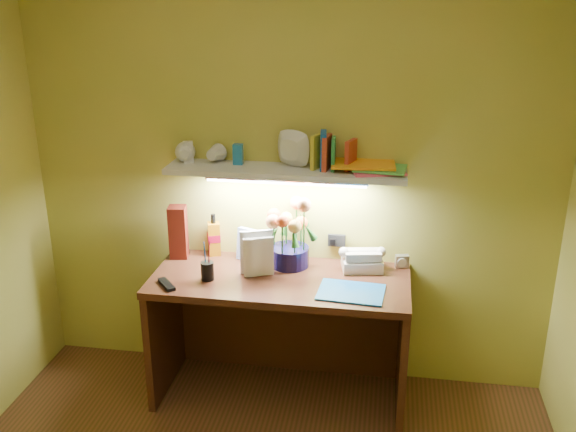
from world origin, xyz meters
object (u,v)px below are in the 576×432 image
object	(u,v)px
telephone	(362,258)
desk_clock	(402,261)
whisky_bottle	(214,235)
flower_bouquet	(290,234)
desk	(280,338)

from	to	relation	value
telephone	desk_clock	xyz separation A→B (m)	(0.22, 0.06, -0.03)
desk_clock	whisky_bottle	world-z (taller)	whisky_bottle
flower_bouquet	desk_clock	xyz separation A→B (m)	(0.63, 0.07, -0.16)
desk	desk_clock	xyz separation A→B (m)	(0.65, 0.24, 0.41)
desk	desk_clock	distance (m)	0.81
desk	whisky_bottle	world-z (taller)	whisky_bottle
desk	flower_bouquet	distance (m)	0.59
desk_clock	desk	bearing A→B (deg)	-172.21
whisky_bottle	desk_clock	bearing A→B (deg)	-0.42
flower_bouquet	telephone	bearing A→B (deg)	1.68
desk	desk_clock	bearing A→B (deg)	20.27
telephone	whisky_bottle	world-z (taller)	whisky_bottle
flower_bouquet	desk_clock	world-z (taller)	flower_bouquet
telephone	desk_clock	world-z (taller)	telephone
flower_bouquet	desk_clock	size ratio (longest dim) A/B	5.26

